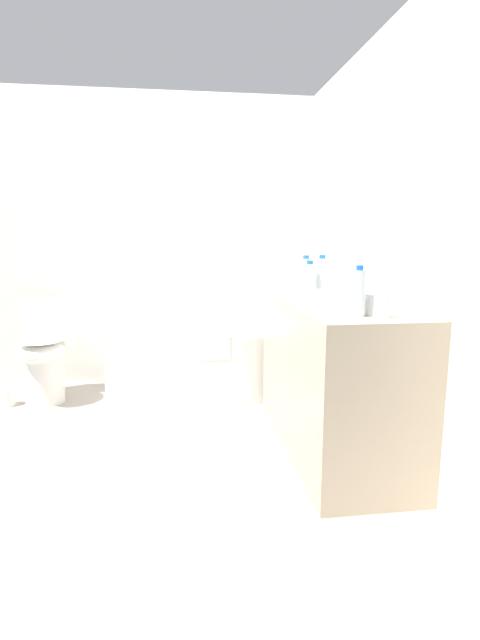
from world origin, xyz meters
The scene contains 19 objects.
ground_plane centered at (0.00, 0.00, 0.00)m, with size 3.93×3.93×0.00m, color #9E9389.
wall_back_tiled centered at (0.00, 1.27, 1.15)m, with size 3.33×0.10×2.30m, color white.
wall_right_mirror centered at (1.52, 0.00, 1.15)m, with size 0.10×2.85×2.30m, color white.
bathtub centered at (0.62, 0.88, 0.27)m, with size 1.58×0.70×1.28m.
toilet centered at (-0.62, 0.83, 0.37)m, with size 0.35×0.49×0.75m.
vanity_counter centered at (1.20, -0.22, 0.42)m, with size 0.54×1.34×0.85m, color tan.
sink_basin centered at (1.17, -0.18, 0.87)m, with size 0.31×0.31×0.05m, color white.
sink_faucet centered at (1.35, -0.18, 0.88)m, with size 0.10×0.15×0.08m.
water_bottle_0 centered at (1.22, 0.11, 0.96)m, with size 0.07×0.07×0.24m.
water_bottle_1 centered at (1.17, 0.29, 0.96)m, with size 0.07×0.07×0.23m.
water_bottle_2 centered at (1.13, -0.70, 0.95)m, with size 0.06×0.06×0.23m.
water_bottle_3 centered at (1.17, -0.59, 0.94)m, with size 0.06×0.06×0.19m.
water_bottle_4 centered at (1.13, 0.08, 0.95)m, with size 0.07×0.07×0.21m.
drinking_glass_0 centered at (1.18, -0.48, 0.90)m, with size 0.07×0.07×0.10m, color white.
drinking_glass_1 centered at (1.15, 0.20, 0.90)m, with size 0.06×0.06×0.10m, color white.
drinking_glass_2 centered at (1.22, -0.76, 0.90)m, with size 0.07×0.07×0.10m, color white.
drinking_glass_3 centered at (1.20, -0.68, 0.90)m, with size 0.06×0.06×0.10m, color white.
bath_mat centered at (0.44, 0.32, 0.01)m, with size 0.55×0.33×0.01m, color white.
toilet_paper_roll centered at (-0.89, 0.75, 0.06)m, with size 0.11×0.11×0.12m, color white.
Camera 1 is at (0.34, -2.66, 1.20)m, focal length 26.35 mm.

